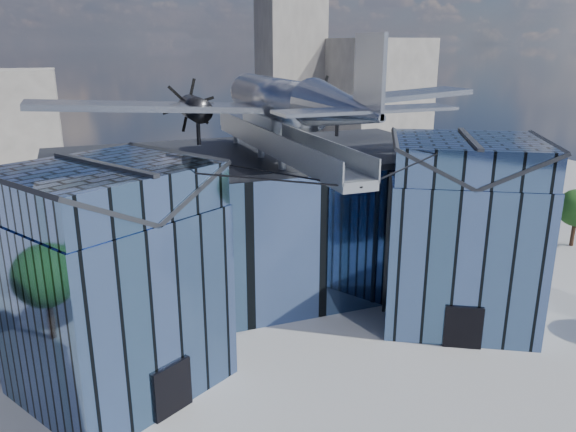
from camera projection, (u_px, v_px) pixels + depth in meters
name	position (u px, v px, depth m)	size (l,w,h in m)	color
ground_plane	(300.00, 338.00, 34.24)	(120.00, 120.00, 0.00)	gray
museum	(268.00, 224.00, 37.81)	(32.88, 24.50, 17.60)	#445F8B
bg_towers	(170.00, 99.00, 76.83)	(77.00, 24.50, 26.00)	gray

